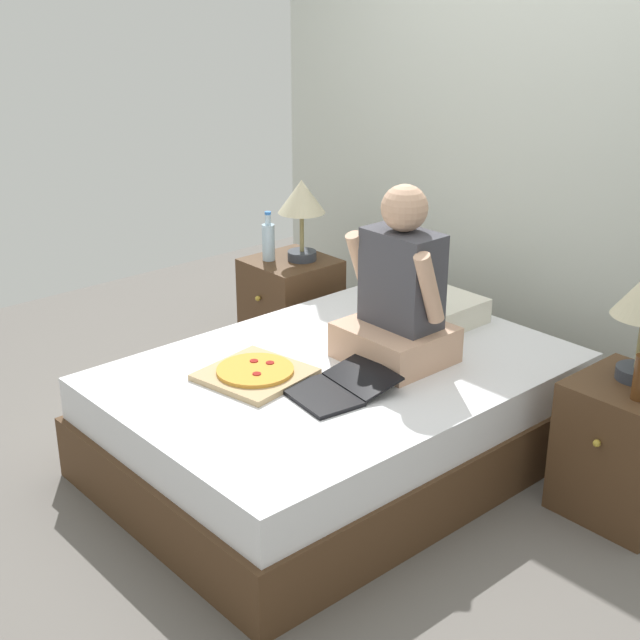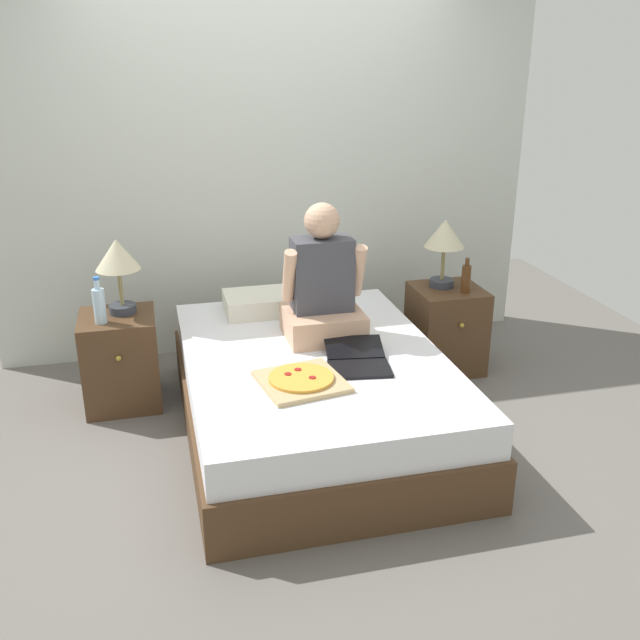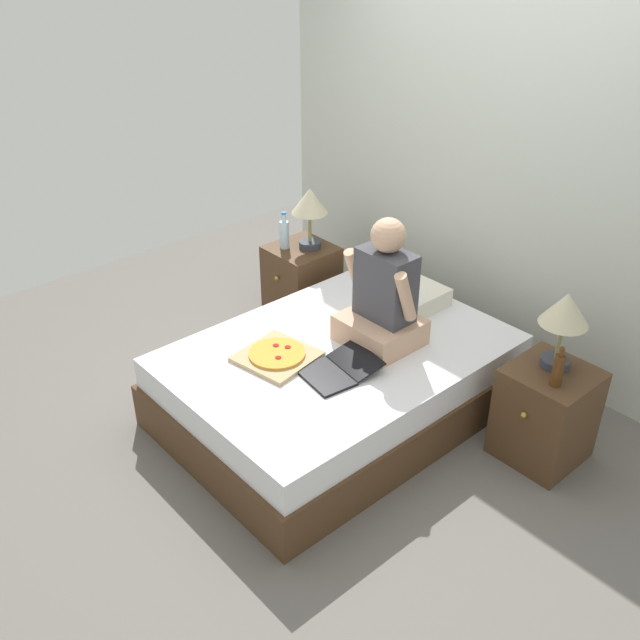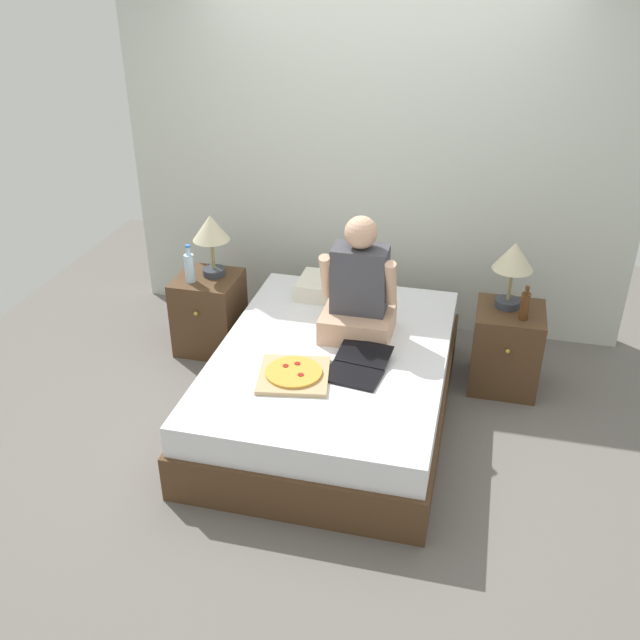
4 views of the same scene
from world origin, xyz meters
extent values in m
plane|color=#66605B|center=(0.00, 0.00, 0.00)|extent=(5.75, 5.75, 0.00)
cube|color=silver|center=(0.00, 1.36, 1.25)|extent=(3.75, 0.12, 2.50)
cube|color=#4C331E|center=(0.00, 0.00, 0.14)|extent=(1.43, 2.01, 0.28)
cube|color=white|center=(0.00, 0.00, 0.38)|extent=(1.38, 1.95, 0.19)
cube|color=#4C331E|center=(-1.05, 0.60, 0.28)|extent=(0.44, 0.44, 0.57)
sphere|color=gold|center=(-1.05, 0.37, 0.40)|extent=(0.03, 0.03, 0.03)
cylinder|color=#333842|center=(-1.01, 0.65, 0.59)|extent=(0.16, 0.16, 0.05)
cylinder|color=olive|center=(-1.01, 0.65, 0.73)|extent=(0.02, 0.02, 0.22)
cone|color=beige|center=(-1.01, 0.65, 0.93)|extent=(0.26, 0.26, 0.18)
cylinder|color=silver|center=(-1.13, 0.51, 0.67)|extent=(0.07, 0.07, 0.20)
cylinder|color=silver|center=(-1.13, 0.51, 0.80)|extent=(0.03, 0.03, 0.06)
cylinder|color=blue|center=(-1.13, 0.51, 0.84)|extent=(0.04, 0.03, 0.02)
cube|color=#4C331E|center=(1.05, 0.60, 0.28)|extent=(0.44, 0.44, 0.57)
sphere|color=gold|center=(1.05, 0.37, 0.40)|extent=(0.03, 0.03, 0.03)
cylinder|color=#333842|center=(1.02, 0.65, 0.59)|extent=(0.16, 0.16, 0.05)
cylinder|color=olive|center=(1.02, 0.65, 0.73)|extent=(0.02, 0.02, 0.22)
cone|color=beige|center=(1.02, 0.65, 0.93)|extent=(0.26, 0.26, 0.18)
cylinder|color=#512D14|center=(1.12, 0.50, 0.66)|extent=(0.06, 0.06, 0.18)
cylinder|color=#512D14|center=(1.12, 0.50, 0.77)|extent=(0.03, 0.03, 0.05)
cube|color=silver|center=(-0.14, 0.72, 0.53)|extent=(0.52, 0.34, 0.12)
cube|color=tan|center=(0.11, 0.23, 0.55)|extent=(0.44, 0.40, 0.16)
cube|color=#3F3F47|center=(0.11, 0.26, 0.84)|extent=(0.34, 0.20, 0.42)
sphere|color=tan|center=(0.11, 0.26, 1.15)|extent=(0.20, 0.20, 0.20)
cylinder|color=tan|center=(-0.09, 0.21, 0.86)|extent=(0.07, 0.18, 0.32)
cylinder|color=tan|center=(0.31, 0.21, 0.86)|extent=(0.07, 0.18, 0.32)
cube|color=black|center=(0.18, -0.27, 0.48)|extent=(0.35, 0.26, 0.02)
cube|color=black|center=(0.21, -0.06, 0.52)|extent=(0.34, 0.24, 0.06)
cube|color=tan|center=(-0.15, -0.34, 0.49)|extent=(0.46, 0.46, 0.03)
cylinder|color=gold|center=(-0.15, -0.34, 0.51)|extent=(0.33, 0.33, 0.02)
cylinder|color=maroon|center=(-0.21, -0.30, 0.52)|extent=(0.04, 0.04, 0.00)
cylinder|color=maroon|center=(-0.10, -0.37, 0.52)|extent=(0.04, 0.04, 0.00)
cylinder|color=maroon|center=(-0.15, -0.26, 0.52)|extent=(0.04, 0.04, 0.00)
camera|label=1|loc=(2.58, -2.39, 2.10)|focal=50.00mm
camera|label=2|loc=(-0.83, -3.49, 2.07)|focal=40.00mm
camera|label=3|loc=(2.58, -2.42, 2.76)|focal=40.00mm
camera|label=4|loc=(0.82, -3.64, 2.74)|focal=40.00mm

